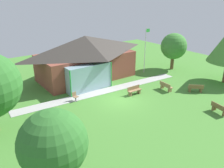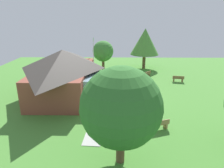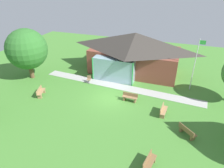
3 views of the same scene
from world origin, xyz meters
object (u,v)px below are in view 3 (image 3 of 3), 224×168
(tree_west_hedge, at_px, (27,49))
(pavilion, at_px, (134,52))
(patio_chair_west, at_px, (89,79))
(bench_rear_near_path, at_px, (130,97))
(bench_front_right, at_px, (149,162))
(bench_mid_left, at_px, (41,92))
(bench_mid_right, at_px, (163,111))
(bench_lawn_far_right, at_px, (187,132))
(flagpole, at_px, (195,63))

(tree_west_hedge, bearing_deg, pavilion, 27.74)
(pavilion, distance_m, tree_west_hedge, 12.56)
(pavilion, xyz_separation_m, patio_chair_west, (-4.00, -4.74, -2.18))
(bench_rear_near_path, bearing_deg, bench_front_right, 115.89)
(pavilion, height_order, bench_mid_left, pavilion)
(bench_rear_near_path, height_order, tree_west_hedge, tree_west_hedge)
(bench_mid_right, height_order, patio_chair_west, patio_chair_west)
(bench_front_right, relative_size, tree_west_hedge, 0.26)
(bench_front_right, height_order, tree_west_hedge, tree_west_hedge)
(bench_mid_right, xyz_separation_m, bench_lawn_far_right, (2.07, -2.12, 0.00))
(bench_mid_left, relative_size, bench_front_right, 1.00)
(pavilion, height_order, tree_west_hedge, tree_west_hedge)
(bench_front_right, distance_m, bench_rear_near_path, 7.82)
(bench_rear_near_path, distance_m, tree_west_hedge, 12.98)
(bench_mid_right, bearing_deg, bench_lawn_far_right, 48.38)
(flagpole, bearing_deg, pavilion, 160.78)
(bench_lawn_far_right, xyz_separation_m, tree_west_hedge, (-17.97, 4.31, 3.17))
(pavilion, height_order, bench_rear_near_path, pavilion)
(pavilion, bearing_deg, bench_mid_right, -58.98)
(bench_mid_right, bearing_deg, bench_rear_near_path, -104.70)
(bench_mid_right, relative_size, bench_mid_left, 0.98)
(bench_lawn_far_right, distance_m, bench_front_right, 4.45)
(patio_chair_west, bearing_deg, pavilion, -141.52)
(bench_lawn_far_right, bearing_deg, bench_front_right, -77.34)
(tree_west_hedge, bearing_deg, bench_mid_right, -7.84)
(bench_lawn_far_right, bearing_deg, bench_mid_right, 176.65)
(flagpole, height_order, tree_west_hedge, tree_west_hedge)
(bench_lawn_far_right, height_order, bench_front_right, same)
(pavilion, xyz_separation_m, bench_rear_near_path, (1.46, -6.87, -2.19))
(bench_lawn_far_right, relative_size, bench_rear_near_path, 0.93)
(pavilion, relative_size, bench_mid_right, 7.61)
(bench_front_right, xyz_separation_m, tree_west_hedge, (-15.76, 8.17, 3.17))
(patio_chair_west, distance_m, tree_west_hedge, 7.83)
(bench_mid_left, relative_size, bench_rear_near_path, 1.03)
(bench_lawn_far_right, xyz_separation_m, bench_mid_left, (-14.32, 1.16, 0.00))
(bench_lawn_far_right, relative_size, tree_west_hedge, 0.24)
(pavilion, bearing_deg, bench_rear_near_path, -77.96)
(bench_mid_right, xyz_separation_m, bench_front_right, (-0.15, -5.99, 0.00))
(bench_rear_near_path, bearing_deg, bench_mid_right, 162.81)
(patio_chair_west, xyz_separation_m, tree_west_hedge, (-7.08, -1.09, 3.16))
(pavilion, distance_m, bench_mid_left, 11.86)
(bench_mid_right, height_order, bench_rear_near_path, same)
(bench_lawn_far_right, bearing_deg, bench_rear_near_path, -168.66)
(bench_lawn_far_right, relative_size, bench_front_right, 0.90)
(bench_lawn_far_right, bearing_deg, patio_chair_west, -163.96)
(pavilion, xyz_separation_m, bench_front_right, (4.67, -14.00, -2.19))
(bench_lawn_far_right, height_order, tree_west_hedge, tree_west_hedge)
(pavilion, distance_m, bench_lawn_far_right, 12.45)
(bench_rear_near_path, bearing_deg, tree_west_hedge, -3.09)
(flagpole, distance_m, bench_rear_near_path, 7.60)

